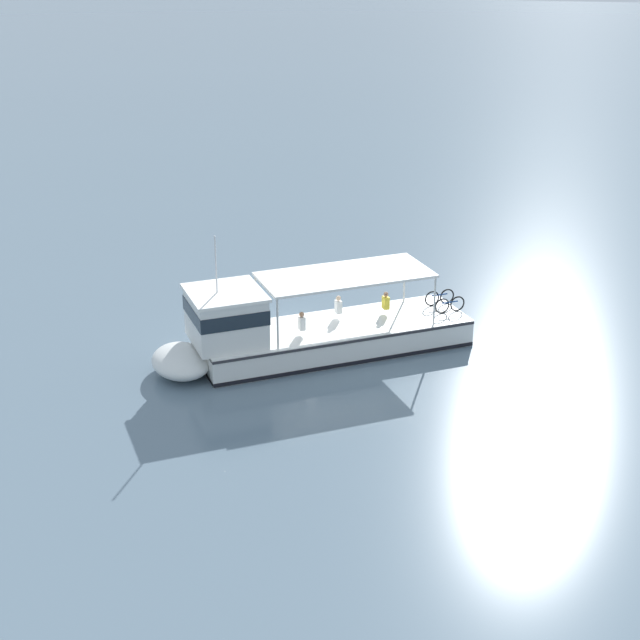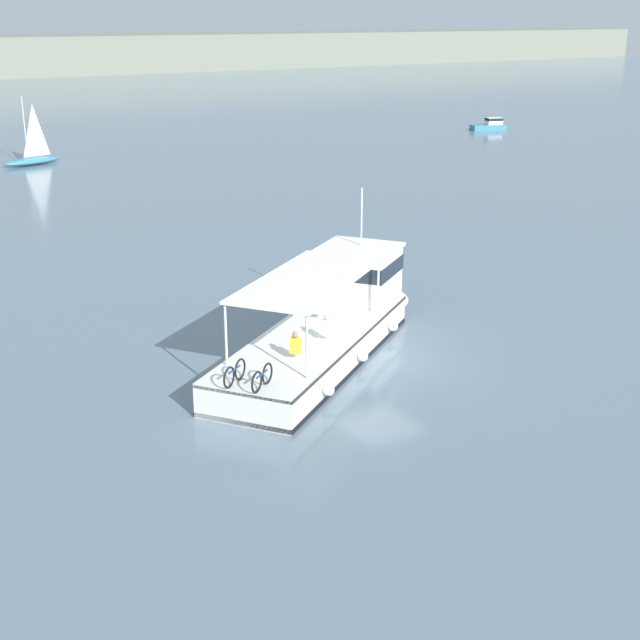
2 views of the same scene
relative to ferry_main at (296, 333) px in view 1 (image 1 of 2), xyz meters
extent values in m
plane|color=slate|center=(0.78, -2.08, -1.02)|extent=(400.00, 400.00, 0.00)
cube|color=white|center=(-1.34, -0.91, -0.47)|extent=(10.72, 8.74, 1.10)
ellipsoid|color=white|center=(3.78, 2.59, -0.47)|extent=(3.48, 3.67, 1.01)
cube|color=black|center=(-1.34, -0.91, -0.92)|extent=(10.74, 8.78, 0.16)
cube|color=#2D2D33|center=(-1.34, -0.91, 0.00)|extent=(10.75, 8.79, 0.10)
cube|color=white|center=(2.29, 1.58, 1.03)|extent=(3.68, 3.71, 1.90)
cube|color=#19232D|center=(2.29, 1.58, 1.37)|extent=(3.75, 3.79, 0.56)
cube|color=white|center=(2.29, 1.58, 2.04)|extent=(3.90, 3.94, 0.12)
cube|color=white|center=(-1.71, -1.16, 2.13)|extent=(7.19, 6.22, 0.10)
cylinder|color=silver|center=(0.21, 1.79, 1.08)|extent=(0.08, 0.08, 2.00)
cylinder|color=silver|center=(1.74, -0.45, 1.08)|extent=(0.08, 0.08, 2.00)
cylinder|color=silver|center=(-5.16, -1.88, 1.08)|extent=(0.08, 0.08, 2.00)
cylinder|color=silver|center=(-3.62, -4.12, 1.08)|extent=(0.08, 0.08, 2.00)
cylinder|color=silver|center=(2.54, 1.75, 3.20)|extent=(0.06, 0.06, 2.20)
sphere|color=white|center=(2.48, -0.46, -0.52)|extent=(0.36, 0.36, 0.36)
sphere|color=white|center=(-0.25, -2.32, -0.52)|extent=(0.36, 0.36, 0.36)
sphere|color=white|center=(-2.80, -4.07, -0.52)|extent=(0.36, 0.36, 0.36)
torus|color=black|center=(-5.34, -3.11, 0.41)|extent=(0.58, 0.42, 0.66)
torus|color=black|center=(-5.92, -3.51, 0.41)|extent=(0.58, 0.42, 0.66)
cylinder|color=#1E478C|center=(-5.63, -3.31, 0.53)|extent=(0.61, 0.45, 0.06)
torus|color=black|center=(-4.84, -3.85, 0.41)|extent=(0.58, 0.42, 0.66)
torus|color=black|center=(-5.41, -4.25, 0.41)|extent=(0.58, 0.42, 0.66)
cylinder|color=#1E478C|center=(-5.12, -4.05, 0.53)|extent=(0.61, 0.45, 0.06)
cube|color=yellow|center=(-3.10, -2.61, 0.54)|extent=(0.36, 0.39, 0.52)
sphere|color=#9E7051|center=(-3.10, -2.61, 0.91)|extent=(0.20, 0.20, 0.20)
cube|color=white|center=(-1.32, -1.73, 0.54)|extent=(0.36, 0.39, 0.52)
sphere|color=beige|center=(-1.32, -1.73, 0.91)|extent=(0.20, 0.20, 0.20)
cube|color=white|center=(-0.32, 0.29, 0.54)|extent=(0.36, 0.39, 0.52)
sphere|color=#9E7051|center=(-0.32, 0.29, 0.91)|extent=(0.20, 0.20, 0.20)
camera|label=1|loc=(-8.89, 32.82, 14.66)|focal=53.16mm
camera|label=2|loc=(-16.78, -25.02, 10.44)|focal=49.99mm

